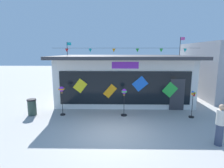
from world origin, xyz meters
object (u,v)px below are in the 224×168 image
(person_near_camera, at_px, (220,125))
(trash_bin, at_px, (32,107))
(kite_shop_building, at_px, (123,77))
(wind_spinner_center_left, at_px, (193,102))
(wind_spinner_left, at_px, (124,97))
(wind_spinner_far_left, at_px, (62,93))

(person_near_camera, bearing_deg, trash_bin, -27.66)
(kite_shop_building, distance_m, person_near_camera, 8.15)
(wind_spinner_center_left, relative_size, trash_bin, 1.63)
(wind_spinner_left, relative_size, trash_bin, 1.66)
(wind_spinner_far_left, height_order, wind_spinner_center_left, wind_spinner_far_left)
(kite_shop_building, relative_size, trash_bin, 10.04)
(wind_spinner_far_left, xyz_separation_m, trash_bin, (-1.79, -0.02, -0.85))
(trash_bin, bearing_deg, wind_spinner_far_left, 0.66)
(kite_shop_building, height_order, wind_spinner_left, kite_shop_building)
(wind_spinner_far_left, distance_m, trash_bin, 1.98)
(trash_bin, bearing_deg, kite_shop_building, 36.08)
(wind_spinner_center_left, xyz_separation_m, trash_bin, (-9.18, 0.29, -0.46))
(wind_spinner_far_left, height_order, wind_spinner_left, wind_spinner_far_left)
(kite_shop_building, bearing_deg, wind_spinner_far_left, -132.91)
(wind_spinner_center_left, bearing_deg, kite_shop_building, 130.85)
(kite_shop_building, distance_m, wind_spinner_center_left, 5.72)
(kite_shop_building, bearing_deg, wind_spinner_center_left, -49.15)
(kite_shop_building, height_order, wind_spinner_center_left, kite_shop_building)
(wind_spinner_left, distance_m, person_near_camera, 4.89)
(wind_spinner_far_left, xyz_separation_m, person_near_camera, (7.19, -3.34, -0.47))
(wind_spinner_far_left, bearing_deg, kite_shop_building, 47.09)
(wind_spinner_far_left, bearing_deg, wind_spinner_center_left, -2.39)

